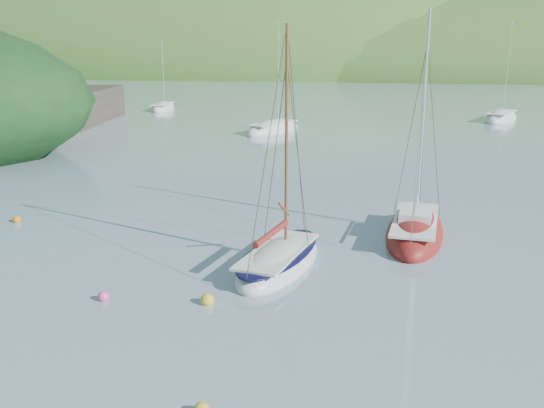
% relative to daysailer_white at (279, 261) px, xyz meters
% --- Properties ---
extents(ground, '(700.00, 700.00, 0.00)m').
position_rel_daysailer_white_xyz_m(ground, '(-1.77, -6.55, -0.22)').
color(ground, gray).
rests_on(ground, ground).
extents(shoreline_hills, '(690.00, 135.00, 56.00)m').
position_rel_daysailer_white_xyz_m(shoreline_hills, '(-11.43, 165.87, -0.22)').
color(shoreline_hills, '#3C6928').
rests_on(shoreline_hills, ground).
extents(daysailer_white, '(3.31, 6.67, 9.81)m').
position_rel_daysailer_white_xyz_m(daysailer_white, '(0.00, 0.00, 0.00)').
color(daysailer_white, white).
rests_on(daysailer_white, ground).
extents(sloop_red, '(2.91, 7.37, 10.71)m').
position_rel_daysailer_white_xyz_m(sloop_red, '(5.18, 4.93, -0.01)').
color(sloop_red, maroon).
rests_on(sloop_red, ground).
extents(distant_sloop_a, '(5.39, 8.29, 11.16)m').
position_rel_daysailer_white_xyz_m(distant_sloop_a, '(-8.17, 35.13, -0.03)').
color(distant_sloop_a, white).
rests_on(distant_sloop_a, ground).
extents(distant_sloop_b, '(5.47, 8.60, 11.57)m').
position_rel_daysailer_white_xyz_m(distant_sloop_b, '(14.47, 49.33, -0.03)').
color(distant_sloop_b, white).
rests_on(distant_sloop_b, ground).
extents(distant_sloop_c, '(3.35, 7.16, 9.84)m').
position_rel_daysailer_white_xyz_m(distant_sloop_c, '(-26.12, 50.92, -0.05)').
color(distant_sloop_c, white).
rests_on(distant_sloop_c, ground).
extents(mooring_buoys, '(25.73, 14.93, 0.48)m').
position_rel_daysailer_white_xyz_m(mooring_buoys, '(-1.22, -2.07, -0.10)').
color(mooring_buoys, gold).
rests_on(mooring_buoys, ground).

